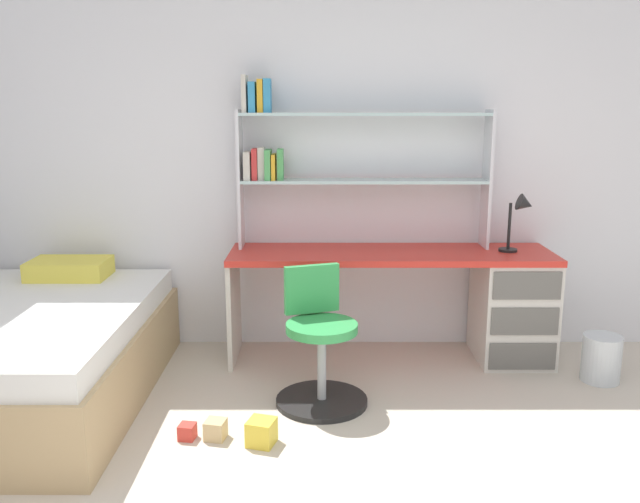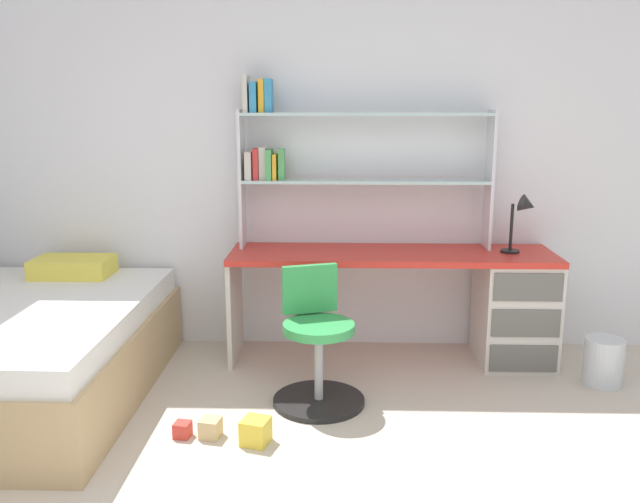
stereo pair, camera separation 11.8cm
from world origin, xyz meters
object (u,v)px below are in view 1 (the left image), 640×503
bookshelf_hutch (325,151)px  toy_block_yellow_1 (258,432)px  desk (472,297)px  swivel_chair (317,352)px  bed_platform (26,355)px  toy_block_natural_0 (213,430)px  desk_lamp (518,213)px  toy_block_red_2 (184,432)px  waste_bin (598,358)px

bookshelf_hutch → toy_block_yellow_1: 1.88m
desk → bookshelf_hutch: size_ratio=1.27×
swivel_chair → bed_platform: swivel_chair is taller
toy_block_natural_0 → bookshelf_hutch: bearing=65.1°
desk_lamp → toy_block_natural_0: size_ratio=3.86×
swivel_chair → toy_block_red_2: (-0.67, -0.44, -0.26)m
desk → toy_block_yellow_1: (-1.32, -1.16, -0.35)m
bookshelf_hutch → toy_block_yellow_1: size_ratio=12.71×
swivel_chair → toy_block_natural_0: (-0.53, -0.44, -0.25)m
toy_block_natural_0 → desk: bearing=35.3°
waste_bin → desk: bearing=151.7°
bed_platform → toy_block_yellow_1: bearing=-20.6°
bed_platform → waste_bin: 3.38m
waste_bin → toy_block_red_2: size_ratio=3.64×
bed_platform → toy_block_yellow_1: size_ratio=14.58×
desk → toy_block_red_2: bearing=-146.9°
desk_lamp → waste_bin: desk_lamp is taller
desk → toy_block_yellow_1: desk is taller
desk → waste_bin: size_ratio=7.24×
toy_block_red_2 → bed_platform: bearing=154.9°
toy_block_natural_0 → toy_block_red_2: toy_block_natural_0 is taller
bed_platform → waste_bin: bed_platform is taller
bookshelf_hutch → toy_block_red_2: size_ratio=20.71×
toy_block_yellow_1 → bookshelf_hutch: bearing=75.2°
desk_lamp → swivel_chair: bearing=-153.4°
toy_block_natural_0 → bed_platform: bearing=157.9°
desk → bed_platform: (-2.67, -0.65, -0.14)m
desk → bookshelf_hutch: 1.36m
toy_block_yellow_1 → toy_block_red_2: (-0.38, 0.05, -0.02)m
bookshelf_hutch → toy_block_natural_0: bearing=-114.9°
swivel_chair → toy_block_yellow_1: bearing=-120.7°
desk_lamp → toy_block_red_2: desk_lamp is taller
desk → toy_block_natural_0: (-1.55, -1.10, -0.37)m
desk_lamp → toy_block_yellow_1: (-1.57, -1.13, -0.92)m
bookshelf_hutch → swivel_chair: size_ratio=2.14×
desk → desk_lamp: bearing=-5.6°
desk → waste_bin: 0.84m
waste_bin → toy_block_yellow_1: size_ratio=2.23×
bookshelf_hutch → bed_platform: 2.18m
desk → bed_platform: desk is taller
waste_bin → toy_block_red_2: (-2.39, -0.73, -0.10)m
toy_block_yellow_1 → waste_bin: bearing=21.2°
bookshelf_hutch → waste_bin: (1.67, -0.54, -1.22)m
desk_lamp → toy_block_red_2: 2.42m
desk → swivel_chair: size_ratio=2.72×
bookshelf_hutch → desk_lamp: size_ratio=4.29×
toy_block_red_2 → desk_lamp: bearing=28.9°
bookshelf_hutch → waste_bin: 2.13m
toy_block_yellow_1 → toy_block_natural_0: bearing=166.9°
bookshelf_hutch → bed_platform: bookshelf_hutch is taller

